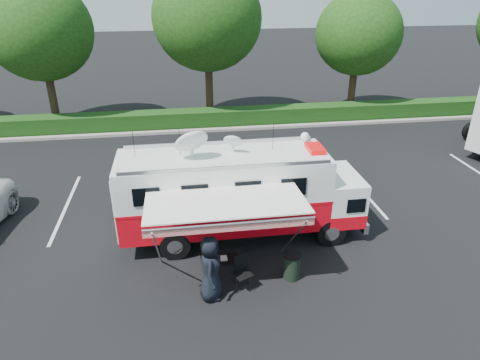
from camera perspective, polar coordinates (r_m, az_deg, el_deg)
The scene contains 9 objects.
ground_plane at distance 15.00m, azimuth 0.28°, elevation -7.38°, with size 120.00×120.00×0.00m, color black.
back_border at distance 25.68m, azimuth -1.63°, elevation 18.68°, with size 60.00×6.14×8.87m.
stall_lines at distance 17.51m, azimuth -2.82°, elevation -2.15°, with size 24.12×5.50×0.01m.
command_truck at distance 14.14m, azimuth 0.02°, elevation -1.76°, with size 8.09×2.23×3.89m.
awning at distance 11.65m, azimuth -1.83°, elevation -3.61°, with size 4.42×2.31×2.67m.
person at distance 12.53m, azimuth -3.81°, elevation -15.22°, with size 0.96×0.62×1.96m, color black.
folding_table at distance 12.77m, azimuth -1.94°, elevation -10.64°, with size 0.81×0.59×0.68m.
folding_chair at distance 12.49m, azimuth 0.24°, elevation -11.69°, with size 0.64×0.68×1.02m.
trash_bin at distance 12.99m, azimuth 6.91°, elevation -11.29°, with size 0.56×0.56×0.83m.
Camera 1 is at (-1.92, -12.39, 8.23)m, focal length 32.00 mm.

